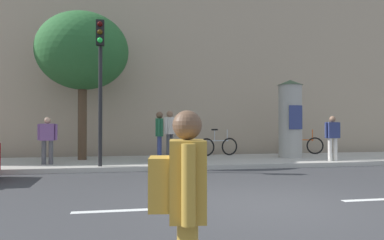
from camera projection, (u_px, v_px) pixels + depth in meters
The scene contains 15 objects.
ground_plane at pixel (266, 205), 6.48m from camera, with size 80.00×80.00×0.00m, color #38383A.
sidewalk_curb at pixel (192, 161), 13.36m from camera, with size 36.00×4.00×0.15m, color #B2ADA3.
lane_markings at pixel (266, 204), 6.48m from camera, with size 25.80×0.16×0.01m.
building_backdrop at pixel (173, 44), 18.34m from camera, with size 36.00×5.00×10.88m, color tan.
traffic_light at pixel (100, 69), 11.08m from camera, with size 0.24×0.45×4.38m.
poster_column at pixel (290, 118), 14.24m from camera, with size 0.98×0.98×2.99m.
street_tree at pixel (83, 52), 13.32m from camera, with size 3.29×3.29×5.33m.
pedestrian_in_red_top at pixel (183, 200), 2.54m from camera, with size 0.42×0.57×1.51m.
pedestrian_with_bag at pixel (170, 130), 13.87m from camera, with size 0.44×0.46×1.79m.
pedestrian_tallest at pixel (159, 132), 12.66m from camera, with size 0.32×0.66×1.71m.
pedestrian_with_backpack at pixel (48, 136), 11.70m from camera, with size 0.61×0.38×1.50m.
pedestrian_in_dark_shirt at pixel (333, 135), 12.89m from camera, with size 0.59×0.24×1.56m.
pedestrian_near_pole at pixel (185, 133), 12.48m from camera, with size 0.37×0.57×1.69m.
bicycle_leaning at pixel (218, 146), 14.96m from camera, with size 1.74×0.42×1.09m.
bicycle_upright at pixel (302, 145), 15.78m from camera, with size 1.72×0.53×1.09m.
Camera 1 is at (-2.51, -6.14, 1.40)m, focal length 34.49 mm.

